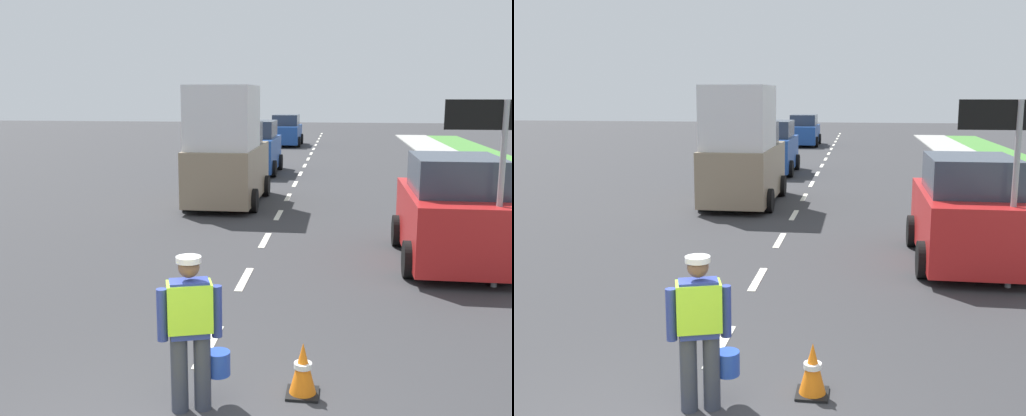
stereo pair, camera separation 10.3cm
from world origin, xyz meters
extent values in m
plane|color=#333335|center=(0.00, 21.00, 0.00)|extent=(96.00, 96.00, 0.00)
cube|color=silver|center=(0.00, 2.70, 0.01)|extent=(0.14, 1.40, 0.01)
cube|color=silver|center=(0.00, 5.70, 0.01)|extent=(0.14, 1.40, 0.01)
cube|color=silver|center=(0.00, 8.70, 0.01)|extent=(0.14, 1.40, 0.01)
cube|color=silver|center=(0.00, 11.70, 0.01)|extent=(0.14, 1.40, 0.01)
cube|color=silver|center=(0.00, 14.70, 0.01)|extent=(0.14, 1.40, 0.01)
cube|color=silver|center=(0.00, 17.70, 0.01)|extent=(0.14, 1.40, 0.01)
cube|color=silver|center=(0.00, 20.70, 0.01)|extent=(0.14, 1.40, 0.01)
cube|color=silver|center=(0.00, 23.70, 0.01)|extent=(0.14, 1.40, 0.01)
cube|color=silver|center=(0.00, 26.70, 0.01)|extent=(0.14, 1.40, 0.01)
cube|color=silver|center=(0.00, 29.70, 0.01)|extent=(0.14, 1.40, 0.01)
cube|color=silver|center=(0.00, 32.70, 0.01)|extent=(0.14, 1.40, 0.01)
cube|color=silver|center=(0.00, 35.70, 0.01)|extent=(0.14, 1.40, 0.01)
cube|color=silver|center=(0.00, 38.70, 0.01)|extent=(0.14, 1.40, 0.01)
cube|color=silver|center=(0.00, 41.70, 0.01)|extent=(0.14, 1.40, 0.01)
cube|color=silver|center=(0.00, 44.70, 0.01)|extent=(0.14, 1.40, 0.01)
cube|color=silver|center=(0.00, 47.70, 0.01)|extent=(0.14, 1.40, 0.01)
cylinder|color=#383D4C|center=(0.06, 1.04, 0.41)|extent=(0.18, 0.18, 0.82)
cylinder|color=#383D4C|center=(0.28, 1.11, 0.41)|extent=(0.18, 0.18, 0.82)
cube|color=navy|center=(0.17, 1.08, 1.12)|extent=(0.46, 0.35, 0.60)
cube|color=#A5EA33|center=(0.17, 1.08, 1.14)|extent=(0.53, 0.41, 0.51)
cylinder|color=navy|center=(-0.10, 0.99, 1.07)|extent=(0.11, 0.11, 0.55)
cylinder|color=navy|center=(0.43, 1.17, 1.07)|extent=(0.11, 0.11, 0.55)
sphere|color=brown|center=(0.17, 1.08, 1.56)|extent=(0.22, 0.22, 0.22)
cylinder|color=silver|center=(0.17, 1.08, 1.64)|extent=(0.26, 0.26, 0.06)
cylinder|color=#2347B7|center=(0.42, 1.27, 0.45)|extent=(0.26, 0.26, 0.26)
cylinder|color=gray|center=(4.35, 5.88, 1.60)|extent=(0.10, 0.10, 3.20)
cube|color=white|center=(3.95, 5.91, 2.95)|extent=(1.10, 0.05, 0.44)
cube|color=black|center=(3.95, 5.90, 2.95)|extent=(1.16, 0.04, 0.50)
cube|color=black|center=(1.31, 1.56, 0.01)|extent=(0.36, 0.36, 0.03)
cone|color=orange|center=(1.31, 1.56, 0.32)|extent=(0.30, 0.30, 0.58)
cylinder|color=white|center=(1.31, 1.56, 0.35)|extent=(0.20, 0.20, 0.06)
cube|color=gray|center=(-1.71, 13.43, 0.96)|extent=(1.90, 4.60, 1.56)
cube|color=#2D3847|center=(-1.71, 14.24, 2.09)|extent=(1.67, 1.61, 0.70)
cube|color=silver|center=(-1.71, 12.63, 2.64)|extent=(1.81, 2.53, 1.80)
cylinder|color=black|center=(-0.74, 12.01, 0.34)|extent=(0.22, 0.68, 0.68)
cylinder|color=black|center=(-2.68, 12.01, 0.34)|extent=(0.22, 0.68, 0.68)
cylinder|color=black|center=(-0.74, 14.86, 0.34)|extent=(0.22, 0.68, 0.68)
cylinder|color=black|center=(-2.68, 14.86, 0.34)|extent=(0.22, 0.68, 0.68)
cube|color=red|center=(3.86, 7.44, 0.80)|extent=(1.81, 3.87, 1.24)
cube|color=#2D3847|center=(3.86, 7.34, 1.77)|extent=(1.59, 2.13, 0.70)
cylinder|color=black|center=(2.94, 8.64, 0.34)|extent=(0.22, 0.68, 0.68)
cylinder|color=black|center=(4.79, 8.64, 0.34)|extent=(0.22, 0.68, 0.68)
cylinder|color=black|center=(2.94, 6.24, 0.34)|extent=(0.22, 0.68, 0.68)
cube|color=#1E4799|center=(-1.93, 35.14, 0.74)|extent=(1.82, 4.39, 1.12)
cube|color=#2D3847|center=(-1.93, 35.25, 1.65)|extent=(1.60, 2.42, 0.70)
cylinder|color=black|center=(-1.00, 33.78, 0.34)|extent=(0.22, 0.68, 0.68)
cylinder|color=black|center=(-2.86, 33.78, 0.34)|extent=(0.22, 0.68, 0.68)
cylinder|color=black|center=(-1.00, 36.50, 0.34)|extent=(0.22, 0.68, 0.68)
cylinder|color=black|center=(-2.86, 36.50, 0.34)|extent=(0.22, 0.68, 0.68)
cube|color=#1E4799|center=(-1.84, 20.78, 0.84)|extent=(1.63, 4.07, 1.32)
cube|color=#2D3847|center=(-1.84, 20.89, 1.85)|extent=(1.43, 2.24, 0.70)
cylinder|color=black|center=(-1.00, 19.52, 0.34)|extent=(0.22, 0.68, 0.68)
cylinder|color=black|center=(-2.67, 19.52, 0.34)|extent=(0.22, 0.68, 0.68)
cylinder|color=black|center=(-1.00, 22.05, 0.34)|extent=(0.22, 0.68, 0.68)
cylinder|color=black|center=(-2.67, 22.05, 0.34)|extent=(0.22, 0.68, 0.68)
camera|label=1|loc=(1.67, -4.71, 3.28)|focal=42.73mm
camera|label=2|loc=(1.77, -4.70, 3.28)|focal=42.73mm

